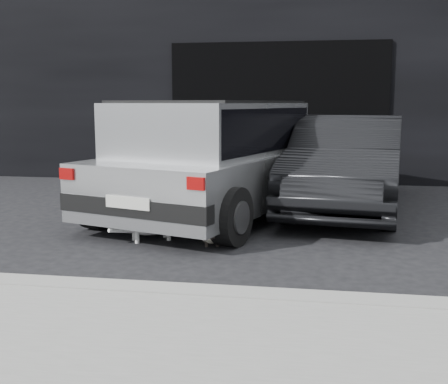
% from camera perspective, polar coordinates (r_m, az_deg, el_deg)
% --- Properties ---
extents(ground, '(80.00, 80.00, 0.00)m').
position_cam_1_polar(ground, '(6.94, -5.34, -3.44)').
color(ground, black).
rests_on(ground, ground).
extents(building_facade, '(34.00, 4.00, 5.00)m').
position_cam_1_polar(building_facade, '(12.61, 6.23, 13.57)').
color(building_facade, black).
rests_on(building_facade, ground).
extents(garage_opening, '(4.00, 0.10, 2.60)m').
position_cam_1_polar(garage_opening, '(10.56, 5.48, 7.95)').
color(garage_opening, black).
rests_on(garage_opening, ground).
extents(curb, '(18.00, 0.25, 0.12)m').
position_cam_1_polar(curb, '(4.26, -1.18, -10.64)').
color(curb, gray).
rests_on(curb, ground).
extents(sidewalk, '(18.00, 2.20, 0.11)m').
position_cam_1_polar(sidewalk, '(3.19, -5.37, -17.87)').
color(sidewalk, gray).
rests_on(sidewalk, ground).
extents(silver_hatchback, '(3.02, 4.50, 1.52)m').
position_cam_1_polar(silver_hatchback, '(7.43, -0.70, 3.92)').
color(silver_hatchback, '#ABAEB0').
rests_on(silver_hatchback, ground).
extents(second_car, '(1.93, 4.16, 1.32)m').
position_cam_1_polar(second_car, '(8.00, 12.46, 2.84)').
color(second_car, black).
rests_on(second_car, ground).
extents(cat_siamese, '(0.37, 0.66, 0.24)m').
position_cam_1_polar(cat_siamese, '(6.00, -1.36, -4.31)').
color(cat_siamese, beige).
rests_on(cat_siamese, ground).
extents(cat_white, '(0.77, 0.58, 0.41)m').
position_cam_1_polar(cat_white, '(6.21, -7.03, -3.05)').
color(cat_white, silver).
rests_on(cat_white, ground).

